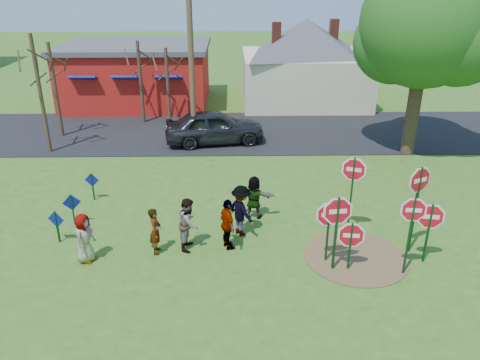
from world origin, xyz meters
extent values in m
plane|color=#2F5E1A|center=(0.00, 0.00, 0.00)|extent=(120.00, 120.00, 0.00)
cube|color=black|center=(0.00, 11.50, 0.02)|extent=(120.00, 7.50, 0.04)
cylinder|color=brown|center=(4.50, -1.00, 0.01)|extent=(3.20, 3.20, 0.03)
cube|color=#A41D10|center=(-5.50, 18.00, 1.80)|extent=(9.00, 7.00, 3.60)
cube|color=#4C4C51|center=(-5.50, 18.00, 3.75)|extent=(9.40, 7.40, 0.30)
cube|color=navy|center=(-8.00, 14.40, 2.40)|extent=(1.60, 0.78, 0.45)
cube|color=navy|center=(-5.50, 14.40, 2.40)|extent=(1.60, 0.78, 0.45)
cube|color=navy|center=(-3.00, 14.40, 2.40)|extent=(1.60, 0.78, 0.45)
cube|color=beige|center=(5.50, 18.00, 1.60)|extent=(8.00, 7.00, 3.20)
pyramid|color=#4C4C51|center=(5.50, 18.00, 5.40)|extent=(9.40, 9.40, 2.20)
cube|color=brown|center=(3.50, 17.00, 4.60)|extent=(0.55, 0.55, 1.40)
cube|color=brown|center=(7.50, 19.00, 4.60)|extent=(0.55, 0.55, 1.40)
cube|color=#103B17|center=(3.53, -1.18, 0.99)|extent=(0.06, 0.07, 1.98)
cylinder|color=white|center=(3.53, -1.18, 1.59)|extent=(1.06, 0.02, 1.06)
cylinder|color=red|center=(3.53, -1.18, 1.59)|extent=(0.91, 0.02, 0.91)
cube|color=white|center=(3.53, -1.18, 1.59)|extent=(0.47, 0.01, 0.13)
cube|color=#103B17|center=(4.57, 0.45, 1.36)|extent=(0.08, 0.09, 2.73)
cylinder|color=white|center=(4.57, 0.45, 2.34)|extent=(1.01, 0.38, 1.07)
cylinder|color=red|center=(4.57, 0.45, 2.34)|extent=(0.87, 0.33, 0.92)
cube|color=white|center=(4.57, 0.45, 2.34)|extent=(0.44, 0.17, 0.13)
cylinder|color=gold|center=(4.57, 0.45, 2.34)|extent=(1.01, 0.38, 1.07)
cube|color=#103B17|center=(5.68, -1.89, 1.23)|extent=(0.06, 0.07, 2.46)
cylinder|color=white|center=(5.68, -1.89, 2.10)|extent=(0.98, 0.13, 0.98)
cylinder|color=red|center=(5.68, -1.89, 2.10)|extent=(0.84, 0.12, 0.85)
cube|color=white|center=(5.68, -1.89, 2.10)|extent=(0.43, 0.06, 0.12)
cube|color=#103B17|center=(6.24, -0.70, 1.44)|extent=(0.08, 0.09, 2.87)
cylinder|color=white|center=(6.24, -0.70, 2.47)|extent=(1.02, 0.49, 1.12)
cylinder|color=red|center=(6.24, -0.70, 2.47)|extent=(0.88, 0.42, 0.96)
cube|color=white|center=(6.24, -0.70, 2.47)|extent=(0.45, 0.21, 0.14)
cylinder|color=gold|center=(6.24, -0.70, 2.47)|extent=(1.02, 0.48, 1.12)
cube|color=#103B17|center=(4.11, -1.64, 0.78)|extent=(0.06, 0.08, 1.55)
cylinder|color=white|center=(4.11, -1.64, 1.16)|extent=(1.07, 0.14, 1.08)
cylinder|color=red|center=(4.11, -1.64, 1.16)|extent=(0.92, 0.13, 0.93)
cube|color=white|center=(4.11, -1.64, 1.16)|extent=(0.47, 0.06, 0.13)
cube|color=#103B17|center=(6.50, -1.27, 0.97)|extent=(0.07, 0.08, 1.94)
cylinder|color=white|center=(6.50, -1.27, 1.54)|extent=(1.08, 0.19, 1.09)
cylinder|color=red|center=(6.50, -1.27, 1.54)|extent=(0.94, 0.17, 0.94)
cube|color=white|center=(6.50, -1.27, 1.54)|extent=(0.48, 0.08, 0.14)
cylinder|color=gold|center=(6.50, -1.27, 1.54)|extent=(1.08, 0.18, 1.09)
cube|color=#103B17|center=(3.66, -1.62, 1.18)|extent=(0.07, 0.08, 2.36)
cylinder|color=white|center=(3.66, -1.62, 1.94)|extent=(1.16, 0.15, 1.17)
cylinder|color=red|center=(3.66, -1.62, 1.94)|extent=(1.00, 0.13, 1.01)
cube|color=white|center=(3.66, -1.62, 1.94)|extent=(0.51, 0.06, 0.15)
cube|color=#103B17|center=(-4.97, 0.06, 0.56)|extent=(0.06, 0.07, 1.12)
cube|color=navy|center=(-4.97, 0.06, 0.84)|extent=(0.57, 0.20, 0.60)
cube|color=#103B17|center=(-4.81, 1.18, 0.58)|extent=(0.06, 0.07, 1.16)
cube|color=navy|center=(-4.81, 1.18, 0.88)|extent=(0.60, 0.18, 0.61)
cube|color=#103B17|center=(-4.67, 3.16, 0.55)|extent=(0.05, 0.06, 1.11)
cube|color=navy|center=(-4.67, 3.16, 0.84)|extent=(0.57, 0.09, 0.57)
imported|color=#3F487D|center=(-3.76, -1.04, 0.79)|extent=(0.69, 0.88, 1.58)
imported|color=#226757|center=(-1.69, -0.62, 0.77)|extent=(0.38, 0.57, 1.53)
imported|color=#905B40|center=(-0.68, -0.33, 0.86)|extent=(0.76, 0.92, 1.72)
imported|color=#2F3034|center=(0.98, 0.47, 0.88)|extent=(1.20, 1.31, 1.76)
imported|color=#49294F|center=(0.54, -0.41, 0.85)|extent=(0.75, 1.08, 1.71)
imported|color=#20582A|center=(1.46, 1.64, 0.79)|extent=(1.53, 0.73, 1.59)
imported|color=#2A2A2E|center=(-0.18, 9.65, 0.89)|extent=(5.26, 2.80, 1.70)
cylinder|color=#4C3823|center=(-1.21, 9.28, 4.32)|extent=(0.27, 0.27, 8.63)
cylinder|color=#382819|center=(9.23, 8.05, 2.44)|extent=(0.62, 0.62, 4.88)
sphere|color=#1A4F15|center=(9.23, 8.05, 6.10)|extent=(5.77, 5.77, 5.77)
sphere|color=#1A4F15|center=(10.56, 7.39, 5.54)|extent=(4.21, 4.21, 4.21)
sphere|color=#1A4F15|center=(8.23, 8.94, 5.10)|extent=(3.77, 3.77, 3.77)
cylinder|color=#382819|center=(-8.23, 8.50, 2.81)|extent=(0.18, 0.18, 5.62)
cylinder|color=#382819|center=(-4.47, 13.38, 2.33)|extent=(0.18, 0.18, 4.66)
cylinder|color=#382819|center=(-8.44, 10.96, 2.46)|extent=(0.18, 0.18, 4.91)
cylinder|color=#382819|center=(-2.90, 13.06, 2.17)|extent=(0.18, 0.18, 4.33)
camera|label=1|loc=(0.70, -13.21, 8.07)|focal=35.00mm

